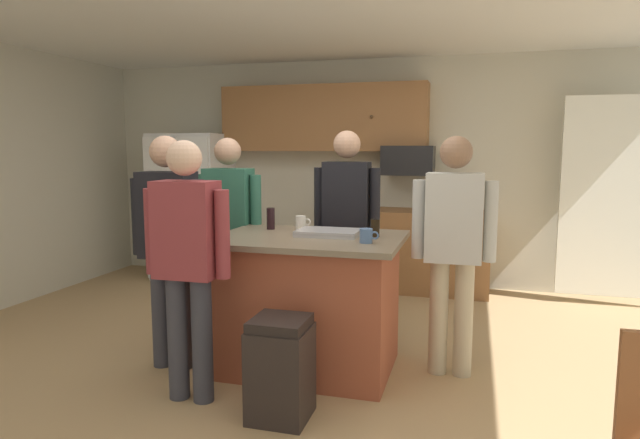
{
  "coord_description": "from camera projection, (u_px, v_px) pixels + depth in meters",
  "views": [
    {
      "loc": [
        1.31,
        -3.63,
        1.59
      ],
      "look_at": [
        0.19,
        0.34,
        1.05
      ],
      "focal_mm": 30.89,
      "sensor_mm": 36.0,
      "label": 1
    }
  ],
  "objects": [
    {
      "name": "trash_bin",
      "position": [
        280.0,
        369.0,
        3.23
      ],
      "size": [
        0.34,
        0.34,
        0.61
      ],
      "color": "black",
      "rests_on": "ground"
    },
    {
      "name": "serving_tray",
      "position": [
        329.0,
        233.0,
        3.92
      ],
      "size": [
        0.44,
        0.3,
        0.04
      ],
      "color": "#B7B7BC",
      "rests_on": "kitchen_island"
    },
    {
      "name": "back_wall",
      "position": [
        360.0,
        172.0,
        6.53
      ],
      "size": [
        6.4,
        0.1,
        2.6
      ],
      "primitive_type": "cube",
      "color": "beige",
      "rests_on": "ground"
    },
    {
      "name": "person_elder_center",
      "position": [
        347.0,
        217.0,
        4.66
      ],
      "size": [
        0.57,
        0.23,
        1.73
      ],
      "rotation": [
        0.0,
        0.0,
        -1.67
      ],
      "color": "#383842",
      "rests_on": "ground"
    },
    {
      "name": "cabinet_run_lower",
      "position": [
        406.0,
        250.0,
        6.17
      ],
      "size": [
        1.8,
        0.63,
        0.9
      ],
      "color": "#936038",
      "rests_on": "ground"
    },
    {
      "name": "person_guest_right",
      "position": [
        168.0,
        236.0,
        3.9
      ],
      "size": [
        0.57,
        0.22,
        1.67
      ],
      "rotation": [
        0.0,
        0.0,
        0.26
      ],
      "color": "#383842",
      "rests_on": "ground"
    },
    {
      "name": "kitchen_island",
      "position": [
        309.0,
        302.0,
        3.95
      ],
      "size": [
        1.32,
        0.97,
        0.97
      ],
      "color": "#9E4C33",
      "rests_on": "ground"
    },
    {
      "name": "person_guest_left",
      "position": [
        453.0,
        240.0,
        3.78
      ],
      "size": [
        0.57,
        0.22,
        1.67
      ],
      "rotation": [
        0.0,
        0.0,
        -2.98
      ],
      "color": "tan",
      "rests_on": "ground"
    },
    {
      "name": "glass_dark_ale",
      "position": [
        271.0,
        219.0,
        4.21
      ],
      "size": [
        0.06,
        0.06,
        0.17
      ],
      "color": "black",
      "rests_on": "kitchen_island"
    },
    {
      "name": "floor",
      "position": [
        282.0,
        367.0,
        4.02
      ],
      "size": [
        7.04,
        7.04,
        0.0
      ],
      "primitive_type": "plane",
      "color": "tan",
      "rests_on": "ground"
    },
    {
      "name": "tumbler_amber",
      "position": [
        375.0,
        228.0,
        3.86
      ],
      "size": [
        0.06,
        0.06,
        0.12
      ],
      "color": "black",
      "rests_on": "kitchen_island"
    },
    {
      "name": "cabinet_run_upper",
      "position": [
        323.0,
        118.0,
        6.36
      ],
      "size": [
        2.4,
        0.38,
        0.75
      ],
      "color": "#936038"
    },
    {
      "name": "mug_blue_stoneware",
      "position": [
        366.0,
        236.0,
        3.61
      ],
      "size": [
        0.13,
        0.08,
        0.1
      ],
      "color": "#4C6B99",
      "rests_on": "kitchen_island"
    },
    {
      "name": "mug_ceramic_white",
      "position": [
        301.0,
        222.0,
        4.22
      ],
      "size": [
        0.12,
        0.08,
        0.1
      ],
      "color": "white",
      "rests_on": "kitchen_island"
    },
    {
      "name": "microwave_over_range",
      "position": [
        408.0,
        160.0,
        6.06
      ],
      "size": [
        0.56,
        0.4,
        0.32
      ],
      "primitive_type": "cube",
      "color": "black"
    },
    {
      "name": "person_host_foreground",
      "position": [
        187.0,
        254.0,
        3.39
      ],
      "size": [
        0.57,
        0.22,
        1.64
      ],
      "rotation": [
        0.0,
        0.0,
        0.88
      ],
      "color": "#383842",
      "rests_on": "ground"
    },
    {
      "name": "person_guest_by_door",
      "position": [
        229.0,
        224.0,
        4.56
      ],
      "size": [
        0.57,
        0.22,
        1.67
      ],
      "rotation": [
        0.0,
        0.0,
        -0.52
      ],
      "color": "tan",
      "rests_on": "ground"
    },
    {
      "name": "french_door_window_panel",
      "position": [
        608.0,
        197.0,
        5.47
      ],
      "size": [
        0.9,
        0.06,
        2.0
      ],
      "primitive_type": "cube",
      "color": "white",
      "rests_on": "ground"
    },
    {
      "name": "refrigerator",
      "position": [
        192.0,
        206.0,
        6.72
      ],
      "size": [
        0.85,
        0.76,
        1.75
      ],
      "color": "white",
      "rests_on": "ground"
    }
  ]
}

